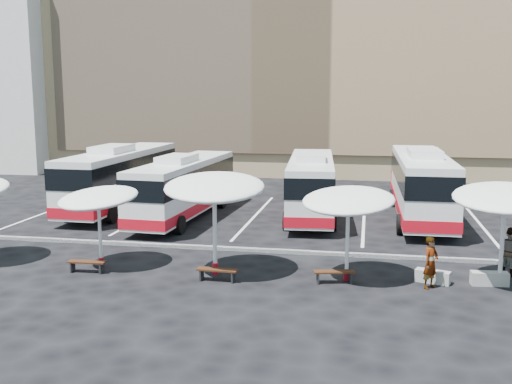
% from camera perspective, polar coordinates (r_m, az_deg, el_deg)
% --- Properties ---
extents(ground, '(120.00, 120.00, 0.00)m').
position_cam_1_polar(ground, '(25.88, -3.43, -5.81)').
color(ground, black).
rests_on(ground, ground).
extents(sandstone_building, '(42.00, 18.25, 29.60)m').
position_cam_1_polar(sandstone_building, '(56.71, 4.60, 15.29)').
color(sandstone_building, '#A2865E').
rests_on(sandstone_building, ground).
extents(apartment_block, '(14.00, 14.00, 18.00)m').
position_cam_1_polar(apartment_block, '(62.43, -22.87, 10.72)').
color(apartment_block, silver).
rests_on(apartment_block, ground).
extents(curb_divider, '(34.00, 0.25, 0.15)m').
position_cam_1_polar(curb_divider, '(26.33, -3.17, -5.38)').
color(curb_divider, black).
rests_on(curb_divider, ground).
extents(bay_lines, '(24.15, 12.00, 0.01)m').
position_cam_1_polar(bay_lines, '(33.48, -0.09, -2.28)').
color(bay_lines, white).
rests_on(bay_lines, ground).
extents(bus_0, '(3.01, 12.16, 3.84)m').
position_cam_1_polar(bus_0, '(36.23, -12.77, 1.52)').
color(bus_0, white).
rests_on(bus_0, ground).
extents(bus_1, '(3.07, 11.30, 3.55)m').
position_cam_1_polar(bus_1, '(32.90, -6.87, 0.64)').
color(bus_1, white).
rests_on(bus_1, ground).
extents(bus_2, '(3.32, 11.47, 3.59)m').
position_cam_1_polar(bus_2, '(33.42, 5.27, 0.84)').
color(bus_2, white).
rests_on(bus_2, ground).
extents(bus_3, '(3.00, 12.33, 3.90)m').
position_cam_1_polar(bus_3, '(33.67, 15.44, 0.88)').
color(bus_3, white).
rests_on(bus_3, ground).
extents(sunshade_1, '(4.10, 4.12, 3.23)m').
position_cam_1_polar(sunshade_1, '(24.04, -14.78, -0.58)').
color(sunshade_1, white).
rests_on(sunshade_1, ground).
extents(sunshade_2, '(4.10, 4.15, 3.92)m').
position_cam_1_polar(sunshade_2, '(22.23, -3.99, 0.43)').
color(sunshade_2, white).
rests_on(sunshade_2, ground).
extents(sunshade_3, '(4.17, 4.20, 3.49)m').
position_cam_1_polar(sunshade_3, '(21.76, 8.79, -0.83)').
color(sunshade_3, white).
rests_on(sunshade_3, ground).
extents(sunshade_4, '(4.24, 4.27, 3.73)m').
position_cam_1_polar(sunshade_4, '(22.57, 22.63, -0.55)').
color(sunshade_4, white).
rests_on(sunshade_4, ground).
extents(wood_bench_1, '(1.48, 0.47, 0.45)m').
position_cam_1_polar(wood_bench_1, '(23.92, -15.81, -6.59)').
color(wood_bench_1, black).
rests_on(wood_bench_1, ground).
extents(wood_bench_2, '(1.52, 0.46, 0.46)m').
position_cam_1_polar(wood_bench_2, '(22.04, -3.72, -7.59)').
color(wood_bench_2, black).
rests_on(wood_bench_2, ground).
extents(wood_bench_3, '(1.53, 0.70, 0.45)m').
position_cam_1_polar(wood_bench_3, '(21.97, 7.46, -7.73)').
color(wood_bench_3, black).
rests_on(wood_bench_3, ground).
extents(conc_bench_0, '(1.28, 0.77, 0.46)m').
position_cam_1_polar(conc_bench_0, '(22.78, 16.48, -7.73)').
color(conc_bench_0, gray).
rests_on(conc_bench_0, ground).
extents(conc_bench_1, '(1.32, 0.54, 0.48)m').
position_cam_1_polar(conc_bench_1, '(23.15, 21.34, -7.69)').
color(conc_bench_1, gray).
rests_on(conc_bench_1, ground).
extents(passenger_0, '(0.77, 0.80, 1.84)m').
position_cam_1_polar(passenger_0, '(21.94, 16.30, -6.49)').
color(passenger_0, black).
rests_on(passenger_0, ground).
extents(passenger_1, '(1.09, 1.13, 1.83)m').
position_cam_1_polar(passenger_1, '(24.58, 23.11, -5.19)').
color(passenger_1, black).
rests_on(passenger_1, ground).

